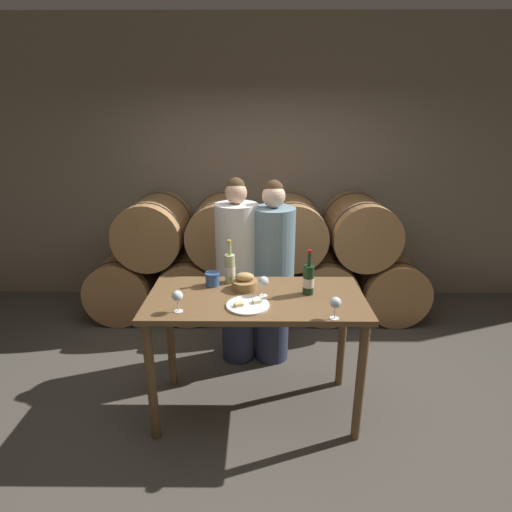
{
  "coord_description": "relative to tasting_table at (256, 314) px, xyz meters",
  "views": [
    {
      "loc": [
        0.02,
        -2.56,
        2.16
      ],
      "look_at": [
        0.0,
        0.15,
        1.21
      ],
      "focal_mm": 28.0,
      "sensor_mm": 36.0,
      "label": 1
    }
  ],
  "objects": [
    {
      "name": "wine_glass_left",
      "position": [
        0.05,
        0.01,
        0.25
      ],
      "size": [
        0.07,
        0.07,
        0.15
      ],
      "color": "white",
      "rests_on": "tasting_table"
    },
    {
      "name": "cheese_plate",
      "position": [
        -0.05,
        -0.16,
        0.15
      ],
      "size": [
        0.29,
        0.29,
        0.04
      ],
      "color": "white",
      "rests_on": "tasting_table"
    },
    {
      "name": "person_left",
      "position": [
        -0.17,
        0.72,
        0.03
      ],
      "size": [
        0.37,
        0.37,
        1.69
      ],
      "color": "#2D334C",
      "rests_on": "ground_plane"
    },
    {
      "name": "wine_glass_center",
      "position": [
        0.5,
        -0.33,
        0.25
      ],
      "size": [
        0.07,
        0.07,
        0.15
      ],
      "color": "white",
      "rests_on": "tasting_table"
    },
    {
      "name": "ground_plane",
      "position": [
        0.0,
        0.0,
        -0.82
      ],
      "size": [
        10.0,
        10.0,
        0.0
      ],
      "primitive_type": "plane",
      "color": "#4C473F"
    },
    {
      "name": "wine_bottle_white",
      "position": [
        -0.2,
        0.25,
        0.25
      ],
      "size": [
        0.08,
        0.08,
        0.34
      ],
      "color": "#ADBC7F",
      "rests_on": "tasting_table"
    },
    {
      "name": "stone_wall_back",
      "position": [
        0.0,
        2.22,
        0.78
      ],
      "size": [
        10.0,
        0.12,
        3.2
      ],
      "color": "gray",
      "rests_on": "ground_plane"
    },
    {
      "name": "bread_basket",
      "position": [
        -0.08,
        0.13,
        0.19
      ],
      "size": [
        0.19,
        0.19,
        0.13
      ],
      "color": "olive",
      "rests_on": "tasting_table"
    },
    {
      "name": "blue_crock",
      "position": [
        -0.33,
        0.19,
        0.2
      ],
      "size": [
        0.11,
        0.11,
        0.1
      ],
      "color": "#335693",
      "rests_on": "tasting_table"
    },
    {
      "name": "wine_glass_far_left",
      "position": [
        -0.5,
        -0.24,
        0.25
      ],
      "size": [
        0.07,
        0.07,
        0.15
      ],
      "color": "white",
      "rests_on": "tasting_table"
    },
    {
      "name": "person_right",
      "position": [
        0.14,
        0.72,
        0.02
      ],
      "size": [
        0.38,
        0.38,
        1.67
      ],
      "color": "#2D334C",
      "rests_on": "ground_plane"
    },
    {
      "name": "tasting_table",
      "position": [
        0.0,
        0.0,
        0.0
      ],
      "size": [
        1.53,
        0.73,
        0.96
      ],
      "color": "brown",
      "rests_on": "ground_plane"
    },
    {
      "name": "barrel_stack",
      "position": [
        0.0,
        1.66,
        -0.18
      ],
      "size": [
        3.71,
        0.88,
        1.35
      ],
      "color": "#9E7042",
      "rests_on": "ground_plane"
    },
    {
      "name": "wine_bottle_red",
      "position": [
        0.37,
        0.05,
        0.25
      ],
      "size": [
        0.08,
        0.08,
        0.33
      ],
      "color": "#193819",
      "rests_on": "tasting_table"
    }
  ]
}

